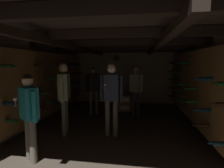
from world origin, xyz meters
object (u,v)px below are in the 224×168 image
at_px(person_guest_near_left, 29,110).
at_px(person_host_center, 111,92).
at_px(person_guest_far_left, 93,87).
at_px(display_bottle, 122,91).
at_px(person_guest_rear_center, 136,87).
at_px(wine_crate_stack, 125,103).
at_px(person_guest_mid_left, 64,92).

bearing_deg(person_guest_near_left, person_host_center, 46.16).
bearing_deg(person_guest_far_left, display_bottle, 38.64).
distance_m(person_host_center, person_guest_rear_center, 1.84).
relative_size(wine_crate_stack, person_host_center, 0.35).
relative_size(wine_crate_stack, person_guest_rear_center, 0.37).
bearing_deg(person_guest_near_left, person_guest_mid_left, 84.54).
xyz_separation_m(person_guest_near_left, person_guest_mid_left, (0.12, 1.21, 0.13)).
xyz_separation_m(person_host_center, person_guest_mid_left, (-1.13, -0.08, 0.00)).
distance_m(person_guest_rear_center, person_guest_mid_left, 2.49).
relative_size(display_bottle, person_host_center, 0.20).
xyz_separation_m(person_guest_far_left, person_guest_rear_center, (1.40, 0.12, 0.00)).
distance_m(wine_crate_stack, person_host_center, 2.44).
bearing_deg(person_guest_rear_center, display_bottle, 130.96).
bearing_deg(wine_crate_stack, person_guest_rear_center, -54.82).
height_order(wine_crate_stack, person_guest_far_left, person_guest_far_left).
distance_m(display_bottle, person_guest_near_left, 3.87).
xyz_separation_m(person_host_center, person_guest_near_left, (-1.24, -1.30, -0.13)).
distance_m(wine_crate_stack, person_guest_mid_left, 2.82).
distance_m(person_guest_far_left, person_guest_rear_center, 1.41).
xyz_separation_m(wine_crate_stack, person_guest_rear_center, (0.39, -0.55, 0.67)).
height_order(display_bottle, person_guest_far_left, person_guest_far_left).
height_order(person_guest_near_left, person_guest_rear_center, person_guest_rear_center).
distance_m(wine_crate_stack, person_guest_near_left, 3.92).
relative_size(display_bottle, person_guest_mid_left, 0.20).
bearing_deg(wine_crate_stack, person_guest_far_left, -146.60).
bearing_deg(display_bottle, person_host_center, -90.68).
bearing_deg(person_guest_far_left, person_host_center, -62.23).
bearing_deg(person_guest_rear_center, person_guest_mid_left, -132.13).
bearing_deg(display_bottle, person_guest_near_left, -109.23).
bearing_deg(wine_crate_stack, person_guest_near_left, -111.19).
xyz_separation_m(person_guest_near_left, person_guest_far_left, (0.38, 2.94, 0.04)).
height_order(person_host_center, person_guest_near_left, person_host_center).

